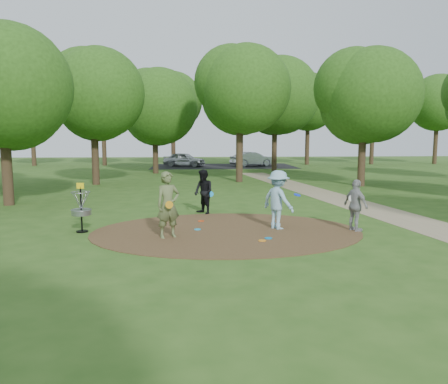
{
  "coord_description": "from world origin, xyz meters",
  "views": [
    {
      "loc": [
        -1.05,
        -13.3,
        2.96
      ],
      "look_at": [
        0.0,
        1.2,
        1.1
      ],
      "focal_mm": 35.0,
      "sensor_mm": 36.0,
      "label": 1
    }
  ],
  "objects": [
    {
      "name": "disc_ground_blue",
      "position": [
        1.13,
        -1.07,
        0.03
      ],
      "size": [
        0.22,
        0.22,
        0.02
      ],
      "primitive_type": "cylinder",
      "color": "#0B82C9",
      "rests_on": "dirt_clearing"
    },
    {
      "name": "disc_ground_orange",
      "position": [
        0.9,
        -1.34,
        0.03
      ],
      "size": [
        0.22,
        0.22,
        0.02
      ],
      "primitive_type": "cylinder",
      "color": "orange",
      "rests_on": "dirt_clearing"
    },
    {
      "name": "ground",
      "position": [
        0.0,
        0.0,
        0.0
      ],
      "size": [
        100.0,
        100.0,
        0.0
      ],
      "primitive_type": "plane",
      "color": "#2D5119",
      "rests_on": "ground"
    },
    {
      "name": "footpath",
      "position": [
        6.5,
        2.0,
        0.01
      ],
      "size": [
        7.55,
        39.89,
        0.01
      ],
      "primitive_type": "cube",
      "rotation": [
        0.0,
        0.0,
        0.14
      ],
      "color": "#8C7A5B",
      "rests_on": "ground"
    },
    {
      "name": "parking_lot",
      "position": [
        2.0,
        30.0,
        0.0
      ],
      "size": [
        14.0,
        8.0,
        0.01
      ],
      "primitive_type": "cube",
      "color": "black",
      "rests_on": "ground"
    },
    {
      "name": "player_walking_with_disc",
      "position": [
        -0.64,
        3.23,
        0.85
      ],
      "size": [
        1.0,
        1.05,
        1.71
      ],
      "color": "black",
      "rests_on": "ground"
    },
    {
      "name": "player_waiting_with_disc",
      "position": [
        4.02,
        -0.2,
        0.82
      ],
      "size": [
        0.74,
        1.04,
        1.63
      ],
      "color": "#98989B",
      "rests_on": "ground"
    },
    {
      "name": "disc_ground_cyan",
      "position": [
        -0.91,
        0.29,
        0.03
      ],
      "size": [
        0.22,
        0.22,
        0.02
      ],
      "primitive_type": "cylinder",
      "color": "#1BA7D8",
      "rests_on": "dirt_clearing"
    },
    {
      "name": "player_throwing_with_disc",
      "position": [
        1.66,
        0.29,
        0.95
      ],
      "size": [
        1.41,
        1.4,
        1.89
      ],
      "color": "#8DBCD2",
      "rests_on": "ground"
    },
    {
      "name": "dirt_clearing",
      "position": [
        0.0,
        0.0,
        0.01
      ],
      "size": [
        8.4,
        8.4,
        0.02
      ],
      "primitive_type": "cylinder",
      "color": "#47301C",
      "rests_on": "ground"
    },
    {
      "name": "tree_ring",
      "position": [
        1.35,
        10.87,
        5.21
      ],
      "size": [
        36.98,
        45.59,
        9.47
      ],
      "color": "#332316",
      "rests_on": "ground"
    },
    {
      "name": "car_right",
      "position": [
        4.85,
        29.62,
        0.71
      ],
      "size": [
        4.56,
        3.01,
        1.42
      ],
      "primitive_type": "imported",
      "rotation": [
        0.0,
        0.0,
        1.96
      ],
      "color": "#ADAFB5",
      "rests_on": "ground"
    },
    {
      "name": "car_left",
      "position": [
        -1.84,
        29.78,
        0.7
      ],
      "size": [
        4.41,
        2.97,
        1.39
      ],
      "primitive_type": "imported",
      "rotation": [
        0.0,
        0.0,
        1.22
      ],
      "color": "#A1A5A8",
      "rests_on": "ground"
    },
    {
      "name": "disc_ground_red",
      "position": [
        -0.77,
        1.67,
        0.03
      ],
      "size": [
        0.22,
        0.22,
        0.02
      ],
      "primitive_type": "cylinder",
      "color": "#DB4415",
      "rests_on": "dirt_clearing"
    },
    {
      "name": "player_observer_with_disc",
      "position": [
        -1.77,
        -0.68,
        0.98
      ],
      "size": [
        0.84,
        0.72,
        1.95
      ],
      "color": "#5A683C",
      "rests_on": "ground"
    },
    {
      "name": "disc_golf_basket",
      "position": [
        -4.5,
        0.3,
        0.87
      ],
      "size": [
        0.63,
        0.63,
        1.54
      ],
      "color": "black",
      "rests_on": "ground"
    }
  ]
}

